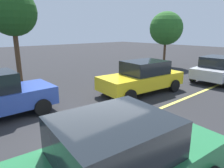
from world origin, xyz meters
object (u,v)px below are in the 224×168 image
object	(u,v)px
car_yellow_far_lane	(142,77)
car_silver_crossing	(219,69)
car_green_behind_van	(120,160)
tree_centre_verge	(166,28)
tree_left_verge	(12,13)

from	to	relation	value
car_yellow_far_lane	car_silver_crossing	bearing A→B (deg)	-15.06
car_green_behind_van	tree_centre_verge	distance (m)	15.85
car_yellow_far_lane	tree_centre_verge	xyz separation A→B (m)	(7.68, 4.05, 2.50)
car_silver_crossing	tree_centre_verge	size ratio (longest dim) A/B	0.92
car_yellow_far_lane	car_green_behind_van	bearing A→B (deg)	-142.49
car_silver_crossing	tree_left_verge	xyz separation A→B (m)	(-9.84, 7.39, 3.30)
car_silver_crossing	car_green_behind_van	bearing A→B (deg)	-166.06
car_yellow_far_lane	car_silver_crossing	distance (m)	5.80
car_silver_crossing	car_green_behind_van	world-z (taller)	car_green_behind_van
car_green_behind_van	tree_centre_verge	xyz separation A→B (m)	(13.26, 8.33, 2.48)
car_yellow_far_lane	tree_left_verge	world-z (taller)	tree_left_verge
tree_centre_verge	tree_left_verge	bearing A→B (deg)	171.24
car_green_behind_van	tree_left_verge	bearing A→B (deg)	82.49
car_green_behind_van	tree_left_verge	world-z (taller)	tree_left_verge
car_yellow_far_lane	tree_left_verge	distance (m)	7.95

